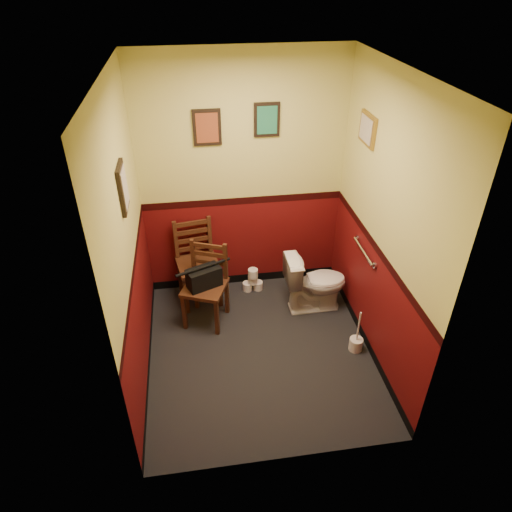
% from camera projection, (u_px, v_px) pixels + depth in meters
% --- Properties ---
extents(floor, '(2.20, 2.40, 0.00)m').
position_uv_depth(floor, '(260.00, 351.00, 4.65)').
color(floor, black).
rests_on(floor, ground).
extents(ceiling, '(2.20, 2.40, 0.00)m').
position_uv_depth(ceiling, '(261.00, 72.00, 3.16)').
color(ceiling, silver).
rests_on(ceiling, ground).
extents(wall_back, '(2.20, 0.00, 2.70)m').
position_uv_depth(wall_back, '(243.00, 181.00, 4.89)').
color(wall_back, '#540B0C').
rests_on(wall_back, ground).
extents(wall_front, '(2.20, 0.00, 2.70)m').
position_uv_depth(wall_front, '(290.00, 334.00, 2.92)').
color(wall_front, '#540B0C').
rests_on(wall_front, ground).
extents(wall_left, '(0.00, 2.40, 2.70)m').
position_uv_depth(wall_left, '(129.00, 248.00, 3.77)').
color(wall_left, '#540B0C').
rests_on(wall_left, ground).
extents(wall_right, '(0.00, 2.40, 2.70)m').
position_uv_depth(wall_right, '(383.00, 228.00, 4.04)').
color(wall_right, '#540B0C').
rests_on(wall_right, ground).
extents(grab_bar, '(0.05, 0.56, 0.06)m').
position_uv_depth(grab_bar, '(364.00, 251.00, 4.46)').
color(grab_bar, silver).
rests_on(grab_bar, wall_right).
extents(framed_print_back_a, '(0.28, 0.04, 0.36)m').
position_uv_depth(framed_print_back_a, '(207.00, 128.00, 4.50)').
color(framed_print_back_a, black).
rests_on(framed_print_back_a, wall_back).
extents(framed_print_back_b, '(0.26, 0.04, 0.34)m').
position_uv_depth(framed_print_back_b, '(267.00, 120.00, 4.55)').
color(framed_print_back_b, black).
rests_on(framed_print_back_b, wall_back).
extents(framed_print_left, '(0.04, 0.30, 0.38)m').
position_uv_depth(framed_print_left, '(123.00, 188.00, 3.58)').
color(framed_print_left, black).
rests_on(framed_print_left, wall_left).
extents(framed_print_right, '(0.04, 0.34, 0.28)m').
position_uv_depth(framed_print_right, '(367.00, 129.00, 4.15)').
color(framed_print_right, olive).
rests_on(framed_print_right, wall_right).
extents(toilet, '(0.70, 0.40, 0.68)m').
position_uv_depth(toilet, '(315.00, 283.00, 5.06)').
color(toilet, white).
rests_on(toilet, floor).
extents(toilet_brush, '(0.14, 0.14, 0.49)m').
position_uv_depth(toilet_brush, '(356.00, 343.00, 4.63)').
color(toilet_brush, silver).
rests_on(toilet_brush, floor).
extents(chair_left, '(0.52, 0.52, 0.96)m').
position_uv_depth(chair_left, '(197.00, 263.00, 5.13)').
color(chair_left, '#4A2616').
rests_on(chair_left, floor).
extents(chair_right, '(0.55, 0.55, 0.90)m').
position_uv_depth(chair_right, '(206.00, 285.00, 4.83)').
color(chair_right, '#4A2616').
rests_on(chair_right, floor).
extents(handbag, '(0.39, 0.29, 0.25)m').
position_uv_depth(handbag, '(204.00, 277.00, 4.73)').
color(handbag, black).
rests_on(handbag, chair_right).
extents(tp_stack, '(0.24, 0.15, 0.31)m').
position_uv_depth(tp_stack, '(253.00, 281.00, 5.42)').
color(tp_stack, silver).
rests_on(tp_stack, floor).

